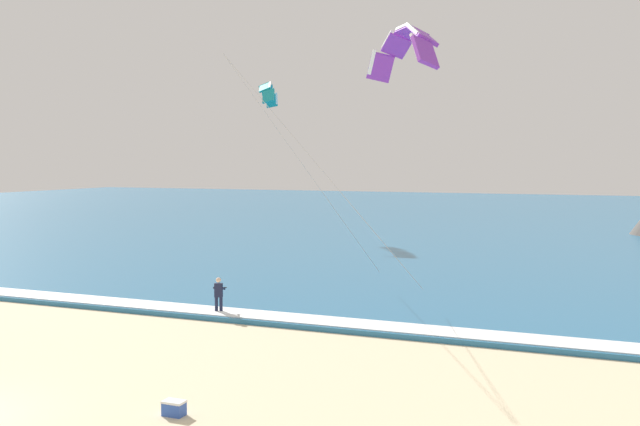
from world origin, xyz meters
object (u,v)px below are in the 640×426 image
kite_primary (405,47)px  cooler_box (174,408)px  kite_distant (268,92)px  surfboard (219,316)px  kitesurfer (219,295)px

kite_primary → cooler_box: 20.14m
kite_distant → cooler_box: kite_distant is taller
surfboard → kite_distant: kite_distant is taller
kitesurfer → kite_primary: bearing=38.7°
kitesurfer → kite_distant: size_ratio=0.30×
kitesurfer → kite_primary: (6.65, 5.34, 10.84)m
surfboard → cooler_box: bearing=-65.3°
kite_distant → surfboard: bearing=-67.3°
surfboard → cooler_box: cooler_box is taller
kite_primary → cooler_box: (-1.56, -16.40, -11.58)m
kite_primary → cooler_box: bearing=-95.4°
cooler_box → surfboard: bearing=114.7°
surfboard → kite_distant: (-13.15, 31.41, 12.74)m
surfboard → cooler_box: (5.09, -11.05, 0.18)m
surfboard → kitesurfer: (-0.01, 0.02, 0.91)m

